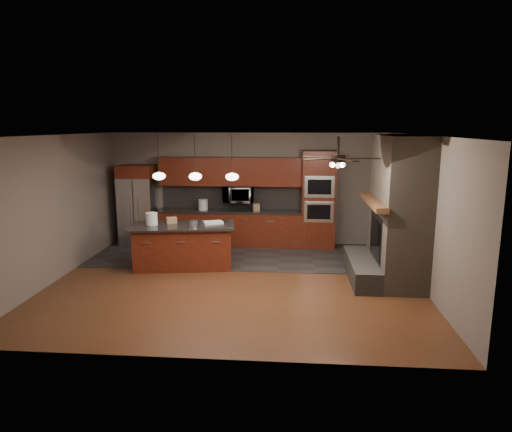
# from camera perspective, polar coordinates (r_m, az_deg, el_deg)

# --- Properties ---
(ground) EXTENTS (7.00, 7.00, 0.00)m
(ground) POSITION_cam_1_polar(r_m,az_deg,el_deg) (8.95, -2.52, -8.17)
(ground) COLOR #5C2D1B
(ground) RESTS_ON ground
(ceiling) EXTENTS (7.00, 6.00, 0.02)m
(ceiling) POSITION_cam_1_polar(r_m,az_deg,el_deg) (8.44, -2.69, 10.05)
(ceiling) COLOR white
(ceiling) RESTS_ON back_wall
(back_wall) EXTENTS (7.00, 0.02, 2.80)m
(back_wall) POSITION_cam_1_polar(r_m,az_deg,el_deg) (11.53, -0.72, 3.41)
(back_wall) COLOR #675C52
(back_wall) RESTS_ON ground
(right_wall) EXTENTS (0.02, 6.00, 2.80)m
(right_wall) POSITION_cam_1_polar(r_m,az_deg,el_deg) (8.86, 20.48, 0.29)
(right_wall) COLOR #675C52
(right_wall) RESTS_ON ground
(left_wall) EXTENTS (0.02, 6.00, 2.80)m
(left_wall) POSITION_cam_1_polar(r_m,az_deg,el_deg) (9.67, -23.65, 0.93)
(left_wall) COLOR #675C52
(left_wall) RESTS_ON ground
(slate_tile_patch) EXTENTS (7.00, 2.40, 0.01)m
(slate_tile_patch) POSITION_cam_1_polar(r_m,az_deg,el_deg) (10.65, -1.31, -4.93)
(slate_tile_patch) COLOR #2D2A28
(slate_tile_patch) RESTS_ON ground
(fireplace_column) EXTENTS (1.30, 2.10, 2.80)m
(fireplace_column) POSITION_cam_1_polar(r_m,az_deg,el_deg) (9.14, 16.98, 0.18)
(fireplace_column) COLOR brown
(fireplace_column) RESTS_ON ground
(back_cabinetry) EXTENTS (3.59, 0.64, 2.20)m
(back_cabinetry) POSITION_cam_1_polar(r_m,az_deg,el_deg) (11.42, -3.21, 0.74)
(back_cabinetry) COLOR #612311
(back_cabinetry) RESTS_ON ground
(oven_tower) EXTENTS (0.80, 0.63, 2.38)m
(oven_tower) POSITION_cam_1_polar(r_m,az_deg,el_deg) (11.22, 7.81, 2.02)
(oven_tower) COLOR #612311
(oven_tower) RESTS_ON ground
(microwave) EXTENTS (0.73, 0.41, 0.50)m
(microwave) POSITION_cam_1_polar(r_m,az_deg,el_deg) (11.33, -2.23, 2.75)
(microwave) COLOR silver
(microwave) RESTS_ON back_cabinetry
(refrigerator) EXTENTS (0.85, 0.75, 2.01)m
(refrigerator) POSITION_cam_1_polar(r_m,az_deg,el_deg) (11.82, -14.50, 1.30)
(refrigerator) COLOR silver
(refrigerator) RESTS_ON ground
(kitchen_island) EXTENTS (2.28, 1.30, 0.92)m
(kitchen_island) POSITION_cam_1_polar(r_m,az_deg,el_deg) (9.81, -9.06, -3.71)
(kitchen_island) COLOR #612311
(kitchen_island) RESTS_ON ground
(white_bucket) EXTENTS (0.28, 0.28, 0.26)m
(white_bucket) POSITION_cam_1_polar(r_m,az_deg,el_deg) (9.82, -12.91, -0.34)
(white_bucket) COLOR white
(white_bucket) RESTS_ON kitchen_island
(paint_can) EXTENTS (0.21, 0.21, 0.11)m
(paint_can) POSITION_cam_1_polar(r_m,az_deg,el_deg) (9.57, -7.83, -0.91)
(paint_can) COLOR silver
(paint_can) RESTS_ON kitchen_island
(paint_tray) EXTENTS (0.47, 0.41, 0.04)m
(paint_tray) POSITION_cam_1_polar(r_m,az_deg,el_deg) (9.78, -5.35, -0.80)
(paint_tray) COLOR white
(paint_tray) RESTS_ON kitchen_island
(cardboard_box) EXTENTS (0.25, 0.23, 0.13)m
(cardboard_box) POSITION_cam_1_polar(r_m,az_deg,el_deg) (9.90, -10.51, -0.53)
(cardboard_box) COLOR #9C7450
(cardboard_box) RESTS_ON kitchen_island
(counter_bucket) EXTENTS (0.30, 0.30, 0.26)m
(counter_bucket) POSITION_cam_1_polar(r_m,az_deg,el_deg) (11.46, -6.62, 1.42)
(counter_bucket) COLOR silver
(counter_bucket) RESTS_ON back_cabinetry
(counter_box) EXTENTS (0.19, 0.16, 0.18)m
(counter_box) POSITION_cam_1_polar(r_m,az_deg,el_deg) (11.24, 0.03, 1.08)
(counter_box) COLOR #906F4A
(counter_box) RESTS_ON back_cabinetry
(pendant_left) EXTENTS (0.26, 0.26, 0.92)m
(pendant_left) POSITION_cam_1_polar(r_m,az_deg,el_deg) (9.53, -12.02, 4.92)
(pendant_left) COLOR black
(pendant_left) RESTS_ON ceiling
(pendant_center) EXTENTS (0.26, 0.26, 0.92)m
(pendant_center) POSITION_cam_1_polar(r_m,az_deg,el_deg) (9.34, -7.59, 4.95)
(pendant_center) COLOR black
(pendant_center) RESTS_ON ceiling
(pendant_right) EXTENTS (0.26, 0.26, 0.92)m
(pendant_right) POSITION_cam_1_polar(r_m,az_deg,el_deg) (9.21, -3.01, 4.94)
(pendant_right) COLOR black
(pendant_right) RESTS_ON ceiling
(ceiling_fan) EXTENTS (1.27, 1.33, 0.41)m
(ceiling_fan) POSITION_cam_1_polar(r_m,az_deg,el_deg) (7.62, 10.20, 7.18)
(ceiling_fan) COLOR black
(ceiling_fan) RESTS_ON ceiling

